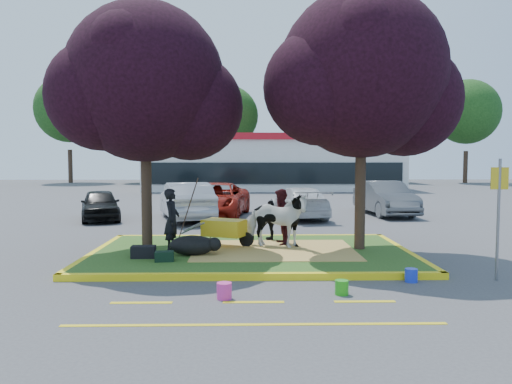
{
  "coord_description": "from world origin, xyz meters",
  "views": [
    {
      "loc": [
        -0.12,
        -12.95,
        2.59
      ],
      "look_at": [
        0.13,
        0.5,
        1.65
      ],
      "focal_mm": 35.0,
      "sensor_mm": 36.0,
      "label": 1
    }
  ],
  "objects_px": {
    "calf": "(192,245)",
    "wheelbarrow": "(225,228)",
    "handler": "(172,220)",
    "sign_post": "(499,205)",
    "cow": "(276,220)",
    "car_silver": "(186,201)",
    "bucket_pink": "(224,291)",
    "bucket_green": "(342,287)",
    "bucket_blue": "(411,275)",
    "car_black": "(100,205)"
  },
  "relations": [
    {
      "from": "calf",
      "to": "wheelbarrow",
      "type": "height_order",
      "value": "wheelbarrow"
    },
    {
      "from": "handler",
      "to": "sign_post",
      "type": "relative_size",
      "value": 0.63
    },
    {
      "from": "cow",
      "to": "car_silver",
      "type": "distance_m",
      "value": 7.88
    },
    {
      "from": "cow",
      "to": "sign_post",
      "type": "height_order",
      "value": "sign_post"
    },
    {
      "from": "sign_post",
      "to": "car_silver",
      "type": "relative_size",
      "value": 0.54
    },
    {
      "from": "calf",
      "to": "wheelbarrow",
      "type": "xyz_separation_m",
      "value": [
        0.76,
        1.14,
        0.27
      ]
    },
    {
      "from": "calf",
      "to": "sign_post",
      "type": "relative_size",
      "value": 0.45
    },
    {
      "from": "cow",
      "to": "bucket_pink",
      "type": "height_order",
      "value": "cow"
    },
    {
      "from": "bucket_green",
      "to": "bucket_pink",
      "type": "relative_size",
      "value": 0.92
    },
    {
      "from": "cow",
      "to": "car_silver",
      "type": "relative_size",
      "value": 0.37
    },
    {
      "from": "bucket_blue",
      "to": "car_black",
      "type": "xyz_separation_m",
      "value": [
        -9.48,
        10.49,
        0.49
      ]
    },
    {
      "from": "cow",
      "to": "car_silver",
      "type": "height_order",
      "value": "cow"
    },
    {
      "from": "bucket_blue",
      "to": "cow",
      "type": "bearing_deg",
      "value": 129.58
    },
    {
      "from": "handler",
      "to": "car_silver",
      "type": "distance_m",
      "value": 7.52
    },
    {
      "from": "wheelbarrow",
      "to": "car_silver",
      "type": "relative_size",
      "value": 0.41
    },
    {
      "from": "sign_post",
      "to": "bucket_green",
      "type": "relative_size",
      "value": 9.3
    },
    {
      "from": "cow",
      "to": "bucket_pink",
      "type": "distance_m",
      "value": 4.58
    },
    {
      "from": "calf",
      "to": "car_black",
      "type": "height_order",
      "value": "car_black"
    },
    {
      "from": "sign_post",
      "to": "bucket_blue",
      "type": "distance_m",
      "value": 2.34
    },
    {
      "from": "car_silver",
      "to": "bucket_blue",
      "type": "bearing_deg",
      "value": 103.49
    },
    {
      "from": "bucket_green",
      "to": "bucket_blue",
      "type": "height_order",
      "value": "bucket_blue"
    },
    {
      "from": "cow",
      "to": "calf",
      "type": "xyz_separation_m",
      "value": [
        -2.15,
        -1.0,
        -0.5
      ]
    },
    {
      "from": "handler",
      "to": "bucket_green",
      "type": "xyz_separation_m",
      "value": [
        3.75,
        -3.78,
        -0.82
      ]
    },
    {
      "from": "bucket_pink",
      "to": "car_black",
      "type": "height_order",
      "value": "car_black"
    },
    {
      "from": "calf",
      "to": "car_black",
      "type": "relative_size",
      "value": 0.31
    },
    {
      "from": "cow",
      "to": "sign_post",
      "type": "distance_m",
      "value": 5.47
    },
    {
      "from": "calf",
      "to": "cow",
      "type": "bearing_deg",
      "value": 45.03
    },
    {
      "from": "cow",
      "to": "bucket_blue",
      "type": "xyz_separation_m",
      "value": [
        2.63,
        -3.18,
        -0.75
      ]
    },
    {
      "from": "wheelbarrow",
      "to": "car_black",
      "type": "distance_m",
      "value": 9.02
    },
    {
      "from": "bucket_pink",
      "to": "bucket_blue",
      "type": "bearing_deg",
      "value": 17.06
    },
    {
      "from": "calf",
      "to": "sign_post",
      "type": "distance_m",
      "value": 7.04
    },
    {
      "from": "sign_post",
      "to": "handler",
      "type": "bearing_deg",
      "value": 162.66
    },
    {
      "from": "cow",
      "to": "car_black",
      "type": "bearing_deg",
      "value": 60.67
    },
    {
      "from": "bucket_pink",
      "to": "car_black",
      "type": "bearing_deg",
      "value": 115.82
    },
    {
      "from": "cow",
      "to": "sign_post",
      "type": "relative_size",
      "value": 0.69
    },
    {
      "from": "bucket_green",
      "to": "car_black",
      "type": "height_order",
      "value": "car_black"
    },
    {
      "from": "sign_post",
      "to": "car_silver",
      "type": "bearing_deg",
      "value": 130.58
    },
    {
      "from": "sign_post",
      "to": "bucket_pink",
      "type": "height_order",
      "value": "sign_post"
    },
    {
      "from": "cow",
      "to": "bucket_green",
      "type": "relative_size",
      "value": 6.39
    },
    {
      "from": "handler",
      "to": "sign_post",
      "type": "distance_m",
      "value": 7.75
    },
    {
      "from": "cow",
      "to": "sign_post",
      "type": "xyz_separation_m",
      "value": [
        4.47,
        -3.08,
        0.69
      ]
    },
    {
      "from": "car_black",
      "to": "wheelbarrow",
      "type": "bearing_deg",
      "value": -70.37
    },
    {
      "from": "handler",
      "to": "car_silver",
      "type": "height_order",
      "value": "handler"
    },
    {
      "from": "handler",
      "to": "wheelbarrow",
      "type": "height_order",
      "value": "handler"
    },
    {
      "from": "bucket_green",
      "to": "sign_post",
      "type": "bearing_deg",
      "value": 16.6
    },
    {
      "from": "bucket_green",
      "to": "bucket_blue",
      "type": "xyz_separation_m",
      "value": [
        1.63,
        0.93,
        0.0
      ]
    },
    {
      "from": "cow",
      "to": "car_black",
      "type": "relative_size",
      "value": 0.47
    },
    {
      "from": "wheelbarrow",
      "to": "bucket_green",
      "type": "xyz_separation_m",
      "value": [
        2.39,
        -4.25,
        -0.53
      ]
    },
    {
      "from": "bucket_pink",
      "to": "bucket_blue",
      "type": "xyz_separation_m",
      "value": [
        3.83,
        1.18,
        -0.01
      ]
    },
    {
      "from": "calf",
      "to": "bucket_pink",
      "type": "bearing_deg",
      "value": -54.27
    }
  ]
}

